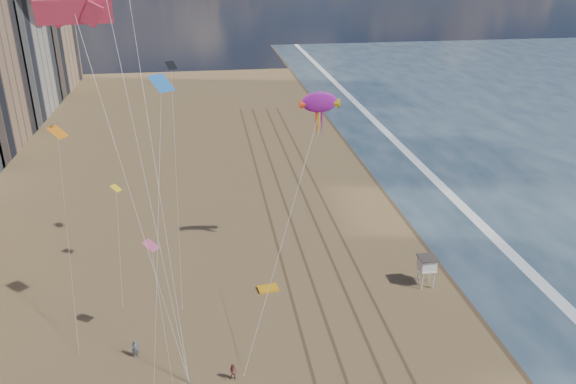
% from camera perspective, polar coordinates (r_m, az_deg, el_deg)
% --- Properties ---
extents(wet_sand, '(260.00, 260.00, 0.00)m').
position_cam_1_polar(wet_sand, '(72.45, 14.22, -1.56)').
color(wet_sand, '#42301E').
rests_on(wet_sand, ground).
extents(foam, '(260.00, 260.00, 0.00)m').
position_cam_1_polar(foam, '(74.12, 17.23, -1.33)').
color(foam, white).
rests_on(foam, ground).
extents(tracks, '(7.68, 120.00, 0.01)m').
position_cam_1_polar(tracks, '(59.38, 2.93, -6.67)').
color(tracks, brown).
rests_on(tracks, ground).
extents(lifeguard_stand, '(1.72, 1.72, 3.11)m').
position_cam_1_polar(lifeguard_stand, '(55.16, 13.95, -7.10)').
color(lifeguard_stand, white).
rests_on(lifeguard_stand, ground).
extents(grounded_kite, '(2.05, 1.46, 0.22)m').
position_cam_1_polar(grounded_kite, '(54.22, -2.05, -9.76)').
color(grounded_kite, '#FFA415').
rests_on(grounded_kite, ground).
extents(show_kite, '(6.43, 8.94, 24.80)m').
position_cam_1_polar(show_kite, '(53.35, 3.20, 9.04)').
color(show_kite, '#A118A1').
rests_on(show_kite, ground).
extents(kite_flyer_a, '(0.64, 0.50, 1.56)m').
position_cam_1_polar(kite_flyer_a, '(47.62, -15.24, -15.10)').
color(kite_flyer_a, slate).
rests_on(kite_flyer_a, ground).
extents(kite_flyer_b, '(0.86, 0.76, 1.47)m').
position_cam_1_polar(kite_flyer_b, '(44.28, -5.58, -17.75)').
color(kite_flyer_b, '#97544C').
rests_on(kite_flyer_b, ground).
extents(small_kites, '(11.77, 15.41, 13.47)m').
position_cam_1_polar(small_kites, '(46.84, -16.33, 5.85)').
color(small_kites, yellow).
rests_on(small_kites, ground).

